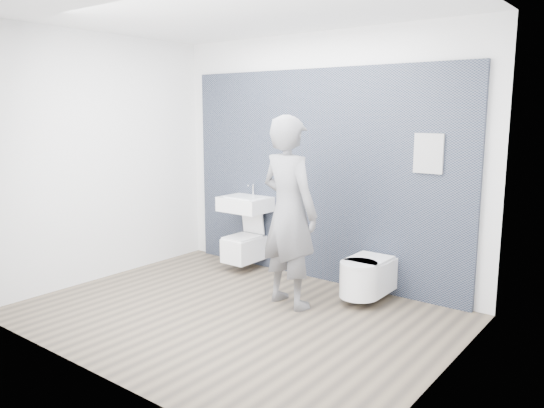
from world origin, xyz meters
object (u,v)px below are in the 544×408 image
Objects in this scene: visitor at (289,212)px; washbasin at (245,204)px; toilet_square at (244,247)px; toilet_rounded at (365,277)px.

washbasin is at bearing -20.01° from visitor.
toilet_square is 1.72m from toilet_rounded.
toilet_rounded is at bearing -126.12° from visitor.
toilet_rounded is 1.05m from visitor.
visitor reaches higher than washbasin.
washbasin reaches higher than toilet_square.
visitor is at bearing -136.53° from toilet_rounded.
toilet_rounded is (1.71, -0.12, -0.56)m from washbasin.
washbasin is at bearing 175.89° from toilet_rounded.
visitor is (1.14, -0.64, 0.66)m from toilet_square.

